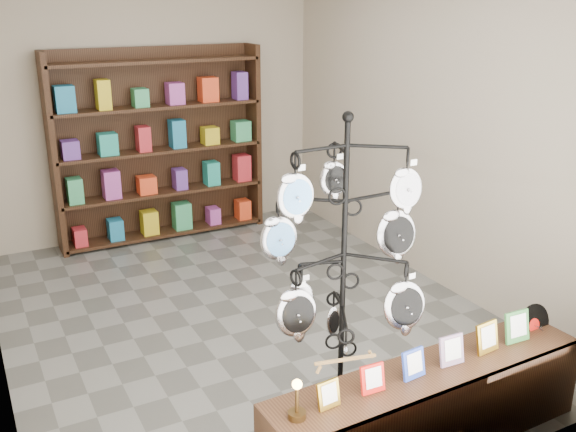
{
  "coord_description": "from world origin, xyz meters",
  "views": [
    {
      "loc": [
        -2.07,
        -4.81,
        2.71
      ],
      "look_at": [
        -0.06,
        -1.0,
        1.24
      ],
      "focal_mm": 40.0,
      "sensor_mm": 36.0,
      "label": 1
    }
  ],
  "objects": [
    {
      "name": "front_shelf",
      "position": [
        0.31,
        -2.2,
        0.28
      ],
      "size": [
        2.23,
        0.52,
        0.79
      ],
      "rotation": [
        0.0,
        0.0,
        0.03
      ],
      "color": "black",
      "rests_on": "ground"
    },
    {
      "name": "display_tree",
      "position": [
        -0.06,
        -1.74,
        1.21
      ],
      "size": [
        1.12,
        1.1,
        2.1
      ],
      "rotation": [
        0.0,
        0.0,
        -0.31
      ],
      "color": "black",
      "rests_on": "ground"
    },
    {
      "name": "back_shelving",
      "position": [
        0.0,
        2.3,
        1.03
      ],
      "size": [
        2.42,
        0.36,
        2.2
      ],
      "color": "black",
      "rests_on": "ground"
    },
    {
      "name": "ground",
      "position": [
        0.0,
        0.0,
        0.0
      ],
      "size": [
        5.0,
        5.0,
        0.0
      ],
      "primitive_type": "plane",
      "color": "slate",
      "rests_on": "ground"
    },
    {
      "name": "room_envelope",
      "position": [
        0.0,
        0.0,
        1.85
      ],
      "size": [
        5.0,
        5.0,
        5.0
      ],
      "color": "#AD9E8B",
      "rests_on": "ground"
    }
  ]
}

